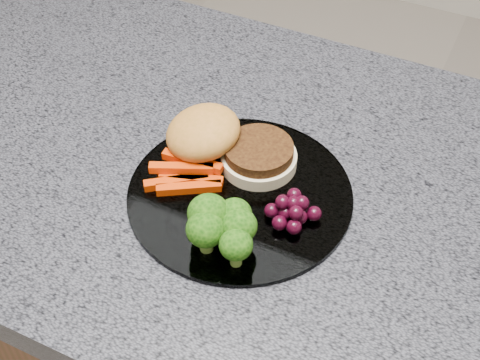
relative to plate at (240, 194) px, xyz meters
The scene contains 6 objects.
countertop 0.06m from the plate, 54.36° to the left, with size 1.20×0.60×0.04m, color #4E4F58.
plate is the anchor object (origin of this frame).
burger 0.07m from the plate, 134.77° to the left, with size 0.19×0.13×0.05m.
carrot_sticks 0.07m from the plate, behind, with size 0.09×0.07×0.02m.
broccoli 0.08m from the plate, 78.65° to the right, with size 0.08×0.07×0.05m.
grape_bunch 0.07m from the plate, ahead, with size 0.06×0.05×0.03m.
Camera 1 is at (0.20, -0.52, 1.47)m, focal length 50.00 mm.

